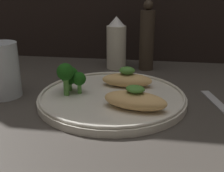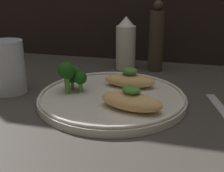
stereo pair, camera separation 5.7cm
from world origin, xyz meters
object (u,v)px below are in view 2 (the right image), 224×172
plate (112,97)px  sauce_bottle (126,44)px  pepper_grinder (156,39)px  broccoli_bunch (72,74)px  drinking_glass (8,67)px

plate → sauce_bottle: sauce_bottle is taller
sauce_bottle → pepper_grinder: bearing=-0.0°
sauce_bottle → plate: bearing=-84.0°
plate → pepper_grinder: size_ratio=1.59×
plate → broccoli_bunch: size_ratio=4.49×
sauce_bottle → drinking_glass: sauce_bottle is taller
broccoli_bunch → sauce_bottle: bearing=76.1°
sauce_bottle → drinking_glass: 33.19cm
sauce_bottle → pepper_grinder: (8.58, -0.00, 1.78)cm
drinking_glass → sauce_bottle: bearing=50.6°
pepper_grinder → drinking_glass: bearing=-139.1°
plate → broccoli_bunch: bearing=179.5°
pepper_grinder → drinking_glass: 39.29cm
plate → broccoli_bunch: (-8.85, 0.08, 4.22)cm
broccoli_bunch → pepper_grinder: 29.25cm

